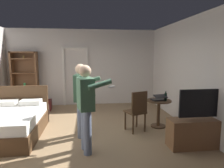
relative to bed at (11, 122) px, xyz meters
name	(u,v)px	position (x,y,z in m)	size (l,w,h in m)	color
ground_plane	(82,137)	(1.61, -0.29, -0.30)	(6.69, 6.69, 0.00)	#997A56
wall_back	(83,67)	(1.61, 2.81, 1.07)	(5.56, 0.12, 2.76)	silver
wall_right	(199,75)	(4.33, -0.29, 1.07)	(0.12, 6.33, 2.76)	silver
doorway_frame	(75,72)	(1.32, 2.73, 0.92)	(0.93, 0.08, 2.13)	white
bed	(11,122)	(0.00, 0.00, 0.00)	(1.34, 1.95, 1.02)	#4C331E
bookshelf	(25,78)	(-0.40, 2.59, 0.74)	(0.87, 0.32, 1.95)	brown
tv_flatscreen	(200,130)	(3.97, -1.07, 0.04)	(1.29, 0.40, 1.18)	brown
side_table	(159,109)	(3.54, 0.13, 0.17)	(0.63, 0.63, 0.70)	#4C331E
laptop	(159,98)	(3.52, 0.09, 0.45)	(0.37, 0.38, 0.15)	black
bottle_on_table	(166,97)	(3.68, 0.05, 0.49)	(0.06, 0.06, 0.23)	black
wooden_chair	(137,110)	(2.91, -0.14, 0.24)	(0.54, 0.54, 0.99)	#4C331E
person_blue_shirt	(86,103)	(1.72, -1.00, 0.65)	(0.70, 0.61, 1.65)	slate
person_striped_shirt	(82,95)	(1.61, -0.23, 0.63)	(0.63, 0.61, 1.64)	slate
suitcase_dark	(43,105)	(0.26, 2.09, -0.13)	(0.53, 0.38, 0.35)	#4C1919
suitcase_small	(39,111)	(0.27, 1.46, -0.15)	(0.58, 0.33, 0.30)	black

